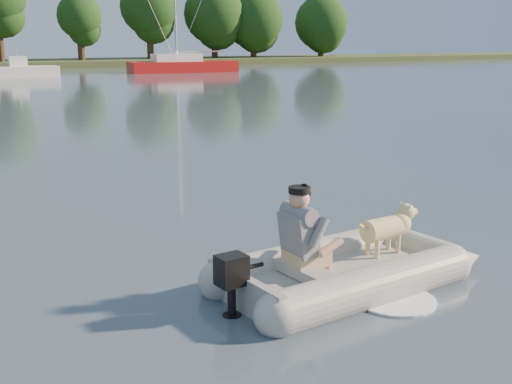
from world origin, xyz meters
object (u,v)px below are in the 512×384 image
dinghy (348,237)px  motorboat (21,63)px  man (300,231)px  dog (384,233)px  sailboat (182,66)px

dinghy → motorboat: 43.51m
man → dog: man is taller
motorboat → sailboat: 13.08m
man → motorboat: size_ratio=0.20×
man → motorboat: (3.22, 43.46, 0.26)m
dog → sailboat: size_ratio=0.07×
man → dog: bearing=0.0°
dog → man: bearing=180.0°
man → dog: (1.30, 0.15, -0.25)m
dinghy → motorboat: size_ratio=0.85×
motorboat → dinghy: bearing=-93.5°
motorboat → dog: bearing=-92.7°
man → sailboat: bearing=63.6°
dinghy → sailboat: sailboat is taller
man → sailboat: 47.92m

